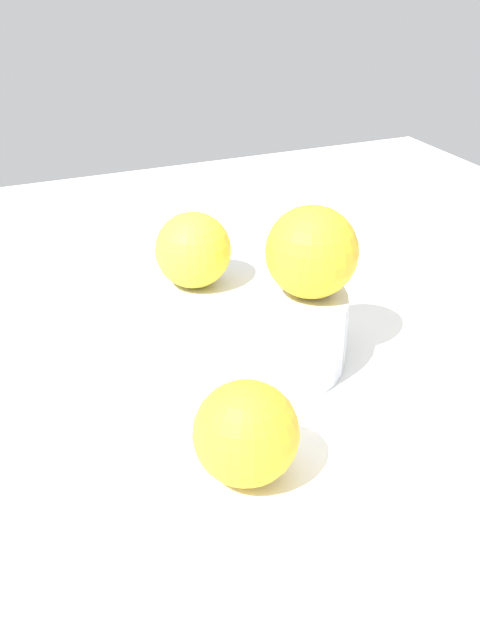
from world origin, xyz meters
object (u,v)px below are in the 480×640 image
(fruit_bowl, at_px, (240,327))
(orange_in_bowl_1, at_px, (312,252))
(orange_in_bowl_0, at_px, (193,250))
(orange_loose_0, at_px, (246,433))

(fruit_bowl, height_order, orange_in_bowl_1, orange_in_bowl_1)
(orange_in_bowl_0, height_order, orange_loose_0, orange_in_bowl_0)
(orange_in_bowl_0, xyz_separation_m, orange_in_bowl_1, (-0.08, 0.06, 0.01))
(fruit_bowl, xyz_separation_m, orange_in_bowl_1, (-0.05, 0.02, 0.07))
(orange_in_bowl_0, xyz_separation_m, orange_loose_0, (0.03, 0.18, -0.05))
(orange_in_bowl_0, relative_size, orange_loose_0, 0.89)
(orange_loose_0, bearing_deg, orange_in_bowl_1, -131.99)
(fruit_bowl, distance_m, orange_in_bowl_0, 0.08)
(fruit_bowl, relative_size, orange_loose_0, 2.51)
(fruit_bowl, bearing_deg, orange_in_bowl_1, 157.72)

